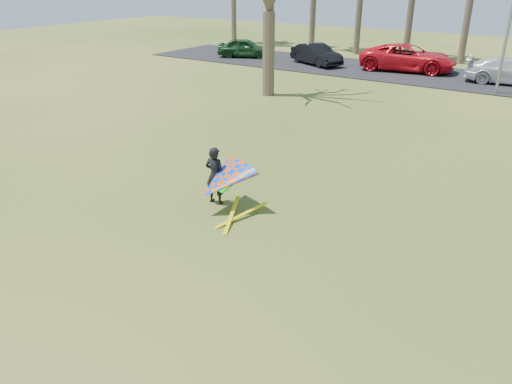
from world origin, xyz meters
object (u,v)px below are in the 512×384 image
Objects in this scene: car_3 at (511,71)px; kite_flyer at (222,181)px; car_1 at (316,54)px; car_0 at (245,48)px; car_2 at (408,58)px.

kite_flyer is at bearing 162.88° from car_3.
car_0 is at bearing 115.84° from car_1.
car_2 is 23.27m from kite_flyer.
car_1 is at bearing -113.30° from car_0.
kite_flyer reaches higher than car_0.
car_0 is 1.70× the size of kite_flyer.
car_1 is (5.97, 0.10, 0.01)m from car_0.
kite_flyer is (14.61, -21.82, 0.09)m from car_0.
car_0 is at bearing 87.72° from car_2.
car_3 is (12.32, 0.46, 0.02)m from car_1.
car_1 is 23.57m from kite_flyer.
car_3 is 22.69m from kite_flyer.
car_3 is 2.07× the size of kite_flyer.
car_3 is at bearing -105.20° from car_2.
car_2 reaches higher than car_0.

